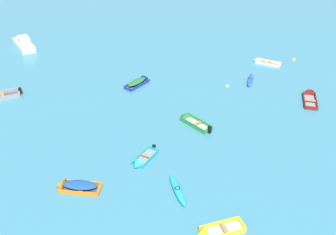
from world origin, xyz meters
TOP-DOWN VIEW (x-y plane):
  - kayak_turquoise_cluster_inner at (2.52, 11.88)m, footprint 1.92×3.04m
  - rowboat_white_far_left at (7.66, 34.69)m, footprint 3.22×1.77m
  - rowboat_orange_foreground_center at (-4.36, 10.65)m, footprint 3.15×1.34m
  - rowboat_green_center at (1.96, 20.60)m, footprint 3.19×2.71m
  - rowboat_deep_blue_far_right at (-4.19, 26.82)m, footprint 2.24×3.32m
  - rowboat_yellow_midfield_left at (5.14, 8.65)m, footprint 3.03×2.31m
  - rowboat_maroon_back_row_center at (12.29, 27.32)m, footprint 1.20×3.47m
  - kayak_blue_distant_center at (6.69, 29.72)m, footprint 0.73×3.19m
  - rowboat_turquoise_back_row_right at (-0.65, 14.24)m, footprint 1.62×2.86m
  - motor_launch_white_outer_left at (-21.00, 33.51)m, footprint 4.65×4.70m
  - mooring_buoy_between_boats_left at (4.49, 28.04)m, footprint 0.31×0.31m
  - mooring_buoy_outer_edge at (11.37, 36.31)m, footprint 0.39×0.39m

SIDE VIEW (x-z plane):
  - mooring_buoy_between_boats_left at x=4.49m, z-range -0.16..0.16m
  - mooring_buoy_outer_edge at x=11.37m, z-range -0.20..0.20m
  - rowboat_white_far_left at x=7.66m, z-range -0.34..0.61m
  - rowboat_turquoise_back_row_right at x=-0.65m, z-range -0.29..0.56m
  - kayak_turquoise_cluster_inner at x=2.52m, z-range -0.01..0.30m
  - kayak_blue_distant_center at x=6.69m, z-range -0.01..0.30m
  - rowboat_maroon_back_row_center at x=12.29m, z-range -0.36..0.67m
  - rowboat_yellow_midfield_left at x=5.14m, z-range -0.30..0.63m
  - rowboat_green_center at x=1.96m, z-range -0.27..0.64m
  - rowboat_orange_foreground_center at x=-4.36m, z-range -0.26..0.74m
  - rowboat_deep_blue_far_right at x=-4.19m, z-range -0.23..0.72m
  - motor_launch_white_outer_left at x=-21.00m, z-range -0.41..1.42m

